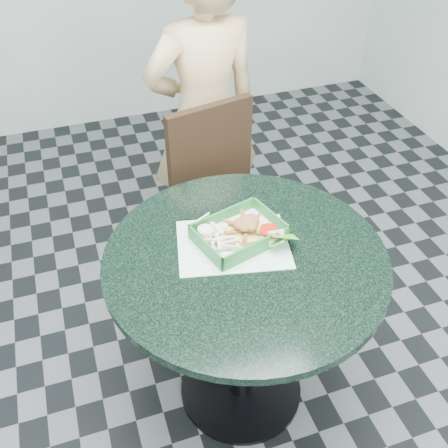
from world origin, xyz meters
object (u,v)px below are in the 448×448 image
object	(u,v)px
cafe_table	(244,295)
food_basket	(239,240)
crab_sandwich	(247,232)
diner_person	(204,116)
sauce_ramekin	(206,230)
dining_chair	(218,196)

from	to	relation	value
cafe_table	food_basket	distance (m)	0.20
cafe_table	crab_sandwich	world-z (taller)	crab_sandwich
crab_sandwich	food_basket	bearing A→B (deg)	166.17
diner_person	crab_sandwich	xyz separation A→B (m)	(-0.12, -0.86, 0.03)
diner_person	sauce_ramekin	size ratio (longest dim) A/B	29.02
cafe_table	crab_sandwich	xyz separation A→B (m)	(0.03, 0.07, 0.22)
sauce_ramekin	crab_sandwich	bearing A→B (deg)	-23.46
diner_person	cafe_table	bearing A→B (deg)	74.77
diner_person	food_basket	distance (m)	0.86
cafe_table	diner_person	size ratio (longest dim) A/B	0.60
diner_person	sauce_ramekin	xyz separation A→B (m)	(-0.24, -0.80, 0.03)
cafe_table	dining_chair	xyz separation A→B (m)	(0.11, 0.63, -0.05)
diner_person	crab_sandwich	world-z (taller)	diner_person
sauce_ramekin	cafe_table	bearing A→B (deg)	-53.75
cafe_table	diner_person	bearing A→B (deg)	81.00
dining_chair	sauce_ramekin	world-z (taller)	dining_chair
cafe_table	dining_chair	bearing A→B (deg)	80.02
dining_chair	cafe_table	bearing A→B (deg)	-112.26
cafe_table	food_basket	xyz separation A→B (m)	(0.01, 0.08, 0.19)
cafe_table	dining_chair	distance (m)	0.64
dining_chair	sauce_ramekin	bearing A→B (deg)	-124.55
cafe_table	sauce_ramekin	size ratio (longest dim) A/B	17.48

